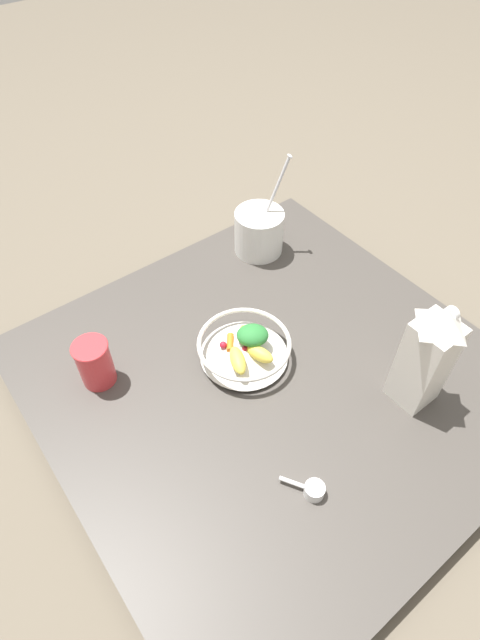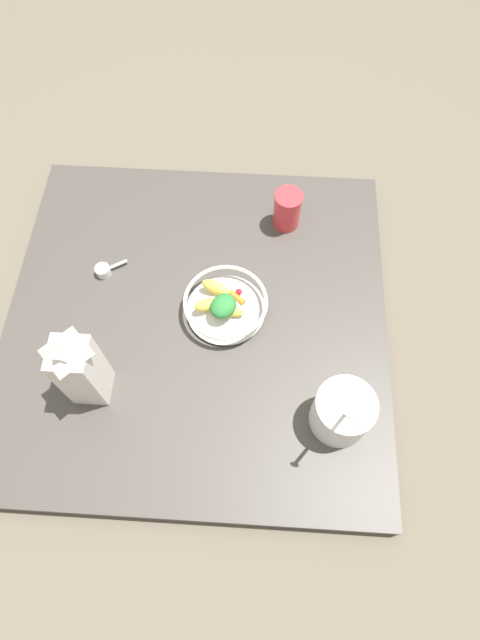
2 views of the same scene
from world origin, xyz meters
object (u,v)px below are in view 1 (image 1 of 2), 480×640
at_px(fruit_bowl, 245,347).
at_px(milk_carton, 427,356).
at_px(drinking_cup, 95,362).
at_px(yogurt_tub, 259,230).

bearing_deg(fruit_bowl, milk_carton, -143.01).
xyz_separation_m(fruit_bowl, drinking_cup, (0.14, 0.28, 0.02)).
bearing_deg(milk_carton, yogurt_tub, -4.27).
distance_m(fruit_bowl, yogurt_tub, 0.38).
bearing_deg(fruit_bowl, drinking_cup, 62.91).
relative_size(milk_carton, yogurt_tub, 0.97).
distance_m(milk_carton, drinking_cup, 0.66).
xyz_separation_m(milk_carton, drinking_cup, (0.43, 0.50, -0.07)).
relative_size(fruit_bowl, drinking_cup, 1.85).
height_order(yogurt_tub, drinking_cup, yogurt_tub).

